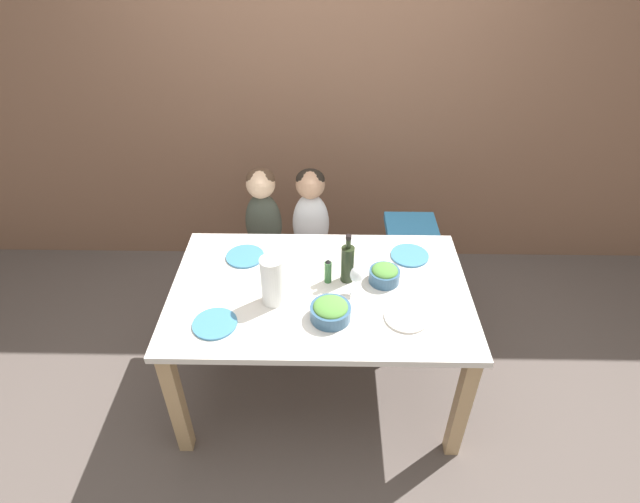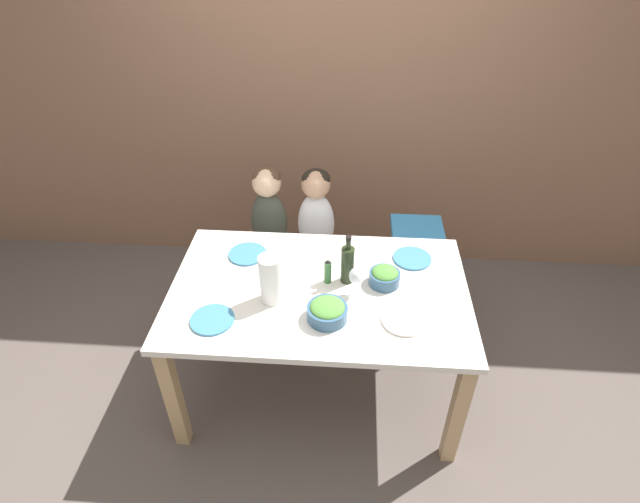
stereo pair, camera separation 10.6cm
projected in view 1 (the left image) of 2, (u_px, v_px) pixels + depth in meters
The scene contains 18 objects.
ground_plane at pixel (320, 383), 3.00m from camera, with size 14.00×14.00×0.00m, color #564C47.
wall_back at pixel (323, 85), 3.26m from camera, with size 10.00×0.06×2.70m.
dining_table at pixel (320, 303), 2.60m from camera, with size 1.52×0.96×0.76m.
chair_far_left at pixel (267, 260), 3.32m from camera, with size 0.38×0.39×0.48m.
chair_far_center at pixel (311, 261), 3.32m from camera, with size 0.38×0.39×0.48m.
chair_right_highchair at pixel (409, 246), 3.23m from camera, with size 0.32×0.33×0.68m.
person_child_left at pixel (263, 208), 3.08m from camera, with size 0.23×0.18×0.59m.
person_child_center at pixel (311, 208), 3.07m from camera, with size 0.23×0.18×0.59m.
wine_bottle at pixel (347, 263), 2.53m from camera, with size 0.07×0.07×0.28m.
paper_towel_roll at pixel (273, 281), 2.39m from camera, with size 0.11×0.11×0.26m.
wine_glass_near at pixel (357, 275), 2.45m from camera, with size 0.07×0.07×0.16m.
salad_bowl_large at pixel (331, 311), 2.34m from camera, with size 0.19×0.19×0.09m.
salad_bowl_small at pixel (385, 274), 2.56m from camera, with size 0.16×0.16×0.09m.
dinner_plate_front_left at pixel (215, 324), 2.33m from camera, with size 0.21×0.21×0.01m.
dinner_plate_back_left at pixel (245, 256), 2.75m from camera, with size 0.21×0.21×0.01m.
dinner_plate_back_right at pixel (410, 255), 2.75m from camera, with size 0.21×0.21×0.01m.
dinner_plate_front_right at pixel (406, 317), 2.36m from camera, with size 0.21×0.21×0.01m.
condiment_bottle_hot_sauce at pixel (328, 271), 2.54m from camera, with size 0.04×0.04×0.14m.
Camera 1 is at (0.03, -1.92, 2.43)m, focal length 28.00 mm.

